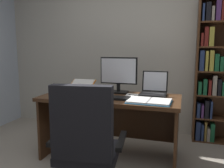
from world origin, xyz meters
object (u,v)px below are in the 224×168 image
object	(u,v)px
open_binder	(149,101)
computer_mouse	(85,95)
desk	(112,112)
keyboard	(110,97)
notepad	(132,96)
monitor	(119,75)
pen	(134,95)
laptop	(154,90)
reading_stand_with_book	(82,85)
office_chair	(86,152)

from	to	relation	value
open_binder	computer_mouse	bearing A→B (deg)	178.52
desk	computer_mouse	world-z (taller)	computer_mouse
keyboard	computer_mouse	world-z (taller)	computer_mouse
open_binder	notepad	bearing A→B (deg)	136.52
monitor	pen	distance (m)	0.34
laptop	computer_mouse	world-z (taller)	laptop
computer_mouse	reading_stand_with_book	size ratio (longest dim) A/B	0.33
computer_mouse	reading_stand_with_book	distance (m)	0.45
office_chair	monitor	distance (m)	1.15
desk	monitor	size ratio (longest dim) A/B	3.44
keyboard	pen	distance (m)	0.29
laptop	computer_mouse	size ratio (longest dim) A/B	3.04
computer_mouse	keyboard	bearing A→B (deg)	0.00
desk	computer_mouse	size ratio (longest dim) A/B	14.99
open_binder	pen	xyz separation A→B (m)	(-0.21, 0.24, 0.00)
monitor	open_binder	distance (m)	0.61
computer_mouse	reading_stand_with_book	xyz separation A→B (m)	(-0.21, 0.39, 0.04)
office_chair	computer_mouse	world-z (taller)	office_chair
office_chair	pen	distance (m)	0.96
laptop	notepad	bearing A→B (deg)	-144.37
desk	open_binder	xyz separation A→B (m)	(0.47, -0.24, 0.22)
office_chair	laptop	size ratio (longest dim) A/B	3.18
office_chair	computer_mouse	distance (m)	0.83
keyboard	pen	size ratio (longest dim) A/B	3.00
keyboard	pen	world-z (taller)	keyboard
desk	laptop	bearing A→B (deg)	18.45
notepad	open_binder	bearing A→B (deg)	-45.91
keyboard	reading_stand_with_book	xyz separation A→B (m)	(-0.51, 0.39, 0.05)
office_chair	notepad	xyz separation A→B (m)	(0.19, 0.88, 0.31)
keyboard	reading_stand_with_book	world-z (taller)	reading_stand_with_book
laptop	reading_stand_with_book	size ratio (longest dim) A/B	1.00
laptop	pen	bearing A→B (deg)	-141.77
notepad	laptop	bearing A→B (deg)	35.63
open_binder	notepad	world-z (taller)	open_binder
reading_stand_with_book	laptop	bearing A→B (deg)	-2.80
keyboard	reading_stand_with_book	bearing A→B (deg)	142.48
laptop	pen	distance (m)	0.26
monitor	reading_stand_with_book	bearing A→B (deg)	174.07
monitor	pen	xyz separation A→B (m)	(0.22, -0.15, -0.20)
pen	keyboard	bearing A→B (deg)	-139.80
monitor	keyboard	distance (m)	0.39
open_binder	monitor	bearing A→B (deg)	140.35
computer_mouse	notepad	world-z (taller)	computer_mouse
monitor	keyboard	xyz separation A→B (m)	(-0.00, -0.34, -0.20)
monitor	keyboard	size ratio (longest dim) A/B	1.08
laptop	reading_stand_with_book	world-z (taller)	laptop
notepad	reading_stand_with_book	bearing A→B (deg)	163.93
open_binder	office_chair	bearing A→B (deg)	-120.79
desk	monitor	world-z (taller)	monitor
computer_mouse	pen	bearing A→B (deg)	19.71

